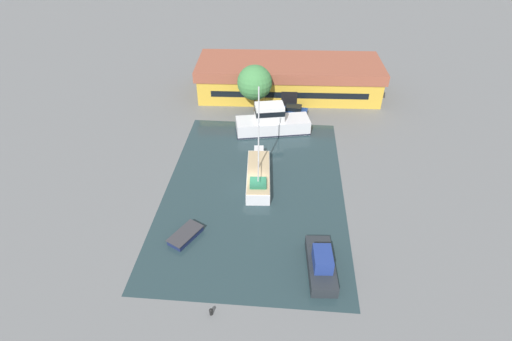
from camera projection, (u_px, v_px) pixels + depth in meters
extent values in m
plane|color=slate|center=(254.00, 189.00, 45.47)|extent=(440.00, 440.00, 0.00)
cube|color=#23383D|center=(254.00, 189.00, 45.47)|extent=(20.10, 30.54, 0.01)
cube|color=gold|center=(289.00, 82.00, 64.37)|extent=(28.43, 11.24, 3.76)
cube|color=brown|center=(289.00, 67.00, 62.78)|extent=(29.28, 11.58, 1.58)
cube|color=black|center=(289.00, 100.00, 60.65)|extent=(2.40, 0.16, 2.63)
cube|color=black|center=(289.00, 95.00, 60.20)|extent=(23.81, 1.02, 0.94)
cylinder|color=brown|center=(255.00, 103.00, 59.65)|extent=(0.29, 0.29, 2.78)
sphere|color=#428447|center=(255.00, 83.00, 57.69)|extent=(5.06, 5.06, 5.06)
cube|color=navy|center=(292.00, 112.00, 59.03)|extent=(4.60, 2.31, 0.76)
cube|color=black|center=(294.00, 108.00, 58.60)|extent=(2.47, 1.82, 0.57)
cube|color=black|center=(286.00, 107.00, 58.82)|extent=(0.22, 1.39, 0.46)
cylinder|color=black|center=(282.00, 115.00, 58.87)|extent=(0.62, 0.28, 0.60)
cylinder|color=black|center=(284.00, 110.00, 60.08)|extent=(0.62, 0.28, 0.60)
cylinder|color=black|center=(301.00, 117.00, 58.40)|extent=(0.62, 0.28, 0.60)
cylinder|color=black|center=(302.00, 112.00, 59.62)|extent=(0.62, 0.28, 0.60)
cube|color=silver|center=(258.00, 176.00, 46.31)|extent=(3.18, 8.83, 1.37)
cube|color=silver|center=(259.00, 153.00, 50.27)|extent=(1.25, 1.27, 1.37)
cube|color=tan|center=(258.00, 171.00, 45.88)|extent=(3.06, 8.48, 0.08)
cylinder|color=silver|center=(259.00, 130.00, 43.34)|extent=(0.16, 0.16, 10.17)
cylinder|color=silver|center=(258.00, 170.00, 44.15)|extent=(0.38, 3.90, 0.12)
cube|color=#236647|center=(258.00, 183.00, 43.85)|extent=(1.95, 2.03, 0.30)
cube|color=silver|center=(273.00, 125.00, 55.17)|extent=(10.48, 5.29, 1.91)
cube|color=black|center=(273.00, 130.00, 55.65)|extent=(10.59, 5.37, 0.18)
cube|color=white|center=(269.00, 112.00, 53.88)|extent=(4.21, 3.11, 2.25)
cube|color=black|center=(269.00, 111.00, 53.75)|extent=(4.30, 3.19, 0.72)
cube|color=#19234C|center=(186.00, 235.00, 39.29)|extent=(3.15, 3.86, 0.55)
cube|color=#333338|center=(185.00, 233.00, 39.10)|extent=(3.31, 4.03, 0.08)
cube|color=#23282D|center=(321.00, 265.00, 35.95)|extent=(2.73, 6.39, 1.12)
cube|color=navy|center=(323.00, 259.00, 34.91)|extent=(1.79, 2.60, 1.37)
cylinder|color=black|center=(211.00, 313.00, 32.45)|extent=(0.29, 0.29, 0.44)
sphere|color=black|center=(211.00, 310.00, 32.27)|extent=(0.31, 0.31, 0.31)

